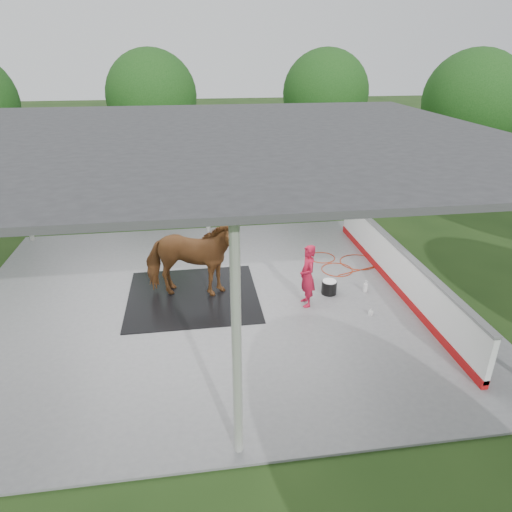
{
  "coord_description": "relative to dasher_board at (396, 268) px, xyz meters",
  "views": [
    {
      "loc": [
        -0.49,
        -9.88,
        5.74
      ],
      "look_at": [
        0.91,
        -0.33,
        1.32
      ],
      "focal_mm": 32.0,
      "sensor_mm": 36.0,
      "label": 1
    }
  ],
  "objects": [
    {
      "name": "handler",
      "position": [
        -2.49,
        -0.54,
        0.23
      ],
      "size": [
        0.4,
        0.58,
        1.54
      ],
      "primitive_type": "imported",
      "rotation": [
        0.0,
        0.0,
        -1.52
      ],
      "color": "#AB122E",
      "rests_on": "concrete_slab"
    },
    {
      "name": "soap_bottle_a",
      "position": [
        -0.84,
        -0.16,
        -0.38
      ],
      "size": [
        0.17,
        0.17,
        0.32
      ],
      "primitive_type": "imported",
      "rotation": [
        0.0,
        0.0,
        0.74
      ],
      "color": "silver",
      "rests_on": "concrete_slab"
    },
    {
      "name": "dasher_board",
      "position": [
        0.0,
        0.0,
        0.0
      ],
      "size": [
        0.16,
        8.0,
        1.15
      ],
      "color": "#A70D0F",
      "rests_on": "concrete_slab"
    },
    {
      "name": "pavilion_structure",
      "position": [
        -4.6,
        -0.0,
        3.37
      ],
      "size": [
        12.6,
        10.6,
        4.05
      ],
      "color": "beige",
      "rests_on": "ground"
    },
    {
      "name": "rubber_mat",
      "position": [
        -5.21,
        0.25,
        -0.53
      ],
      "size": [
        3.21,
        3.01,
        0.02
      ],
      "primitive_type": "cube",
      "color": "black",
      "rests_on": "concrete_slab"
    },
    {
      "name": "horse",
      "position": [
        -5.21,
        0.25,
        0.47
      ],
      "size": [
        2.5,
        1.47,
        1.98
      ],
      "primitive_type": "imported",
      "rotation": [
        0.0,
        0.0,
        1.39
      ],
      "color": "brown",
      "rests_on": "rubber_mat"
    },
    {
      "name": "hose_coil",
      "position": [
        -0.87,
        1.53,
        -0.53
      ],
      "size": [
        1.97,
        1.68,
        0.02
      ],
      "color": "#A3290B",
      "rests_on": "concrete_slab"
    },
    {
      "name": "wash_bucket",
      "position": [
        -1.79,
        -0.1,
        -0.36
      ],
      "size": [
        0.38,
        0.38,
        0.35
      ],
      "color": "black",
      "rests_on": "concrete_slab"
    },
    {
      "name": "ground",
      "position": [
        -4.6,
        0.0,
        -0.59
      ],
      "size": [
        100.0,
        100.0,
        0.0
      ],
      "primitive_type": "plane",
      "color": "#1E3814"
    },
    {
      "name": "soap_bottle_b",
      "position": [
        -1.13,
        -1.26,
        -0.45
      ],
      "size": [
        0.11,
        0.11,
        0.18
      ],
      "primitive_type": "imported",
      "rotation": [
        0.0,
        0.0,
        -1.01
      ],
      "color": "#338CD8",
      "rests_on": "concrete_slab"
    },
    {
      "name": "tree_belt",
      "position": [
        -4.3,
        0.9,
        3.2
      ],
      "size": [
        28.0,
        28.0,
        5.8
      ],
      "color": "#382314",
      "rests_on": "ground"
    },
    {
      "name": "concrete_slab",
      "position": [
        -4.6,
        0.0,
        -0.57
      ],
      "size": [
        12.0,
        10.0,
        0.05
      ],
      "primitive_type": "cube",
      "color": "slate",
      "rests_on": "ground"
    }
  ]
}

